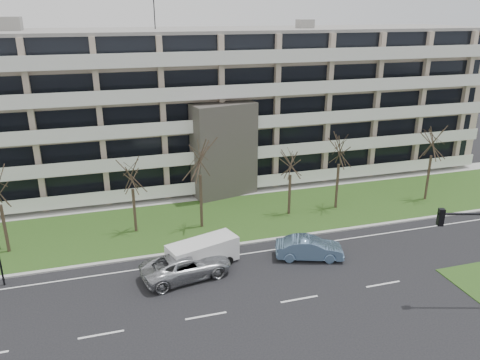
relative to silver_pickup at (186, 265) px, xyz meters
name	(u,v)px	position (x,y,z in m)	size (l,w,h in m)	color
ground	(299,299)	(6.29, -4.66, -0.85)	(160.00, 160.00, 0.00)	black
grass_verge	(240,216)	(6.29, 8.34, -0.82)	(90.00, 10.00, 0.06)	#2A521B
curb	(259,241)	(6.29, 3.34, -0.79)	(90.00, 0.35, 0.12)	#B2B2AD
sidewalk	(225,194)	(6.29, 13.84, -0.81)	(90.00, 2.00, 0.08)	#B2B2AD
lane_edge_line	(265,251)	(6.29, 1.84, -0.85)	(90.00, 0.12, 0.01)	white
apartment_building	(207,105)	(6.28, 20.65, 6.76)	(60.50, 15.10, 18.75)	#C5AF99
silver_pickup	(186,265)	(0.00, 0.00, 0.00)	(2.82, 6.12, 1.70)	#A6A9AE
blue_sedan	(309,248)	(9.02, -0.06, -0.05)	(1.70, 4.87, 1.61)	#6A8FB8
white_van	(204,251)	(1.43, 1.08, 0.31)	(5.32, 3.24, 1.94)	white
tree_2	(131,172)	(-2.74, 7.97, 4.29)	(3.31, 3.31, 6.62)	#382B21
tree_3	(200,154)	(2.60, 7.24, 5.55)	(4.12, 4.12, 8.23)	#382B21
tree_4	(291,159)	(10.56, 7.62, 4.25)	(3.28, 3.28, 6.56)	#382B21
tree_5	(340,146)	(15.19, 7.69, 4.99)	(3.76, 3.76, 7.52)	#382B21
tree_6	(434,138)	(24.35, 7.09, 5.23)	(3.91, 3.91, 7.82)	#382B21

